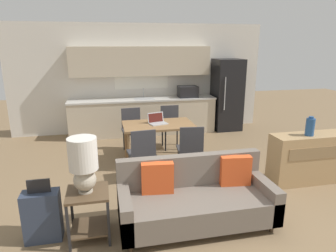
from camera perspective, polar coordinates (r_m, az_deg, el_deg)
The scene contains 16 objects.
ground_plane at distance 3.86m, azimuth 4.53°, elevation -19.86°, with size 20.00×20.00×0.00m, color #7F6647.
wall_back at distance 7.74m, azimuth -5.23°, elevation 9.00°, with size 6.40×0.07×2.70m.
kitchen_counter at distance 7.52m, azimuth -4.70°, elevation 4.88°, with size 3.63×0.65×2.15m.
refrigerator at distance 8.01m, azimuth 11.14°, elevation 5.85°, with size 0.69×0.70×1.84m.
dining_table at distance 5.66m, azimuth -1.84°, elevation -0.33°, with size 1.32×0.81×0.76m.
couch at distance 3.92m, azimuth 5.17°, elevation -13.59°, with size 1.92×0.80×0.83m.
side_table at distance 3.71m, azimuth -14.87°, elevation -14.67°, with size 0.47×0.47×0.60m.
table_lamp at distance 3.47m, azimuth -15.81°, elevation -6.65°, with size 0.32×0.32×0.64m.
credenza at distance 5.45m, azimuth 25.19°, elevation -5.55°, with size 1.28×0.42×0.82m.
vase at distance 5.22m, azimuth 25.44°, elevation -0.12°, with size 0.14×0.14×0.31m.
dining_chair_near_left at distance 4.93m, azimuth -4.97°, elevation -4.89°, with size 0.46×0.46×0.91m.
dining_chair_far_right at distance 6.54m, azimuth 0.54°, elevation 0.34°, with size 0.42×0.42×0.91m.
dining_chair_near_right at distance 5.12m, azimuth 4.27°, elevation -4.11°, with size 0.47×0.47×0.91m.
dining_chair_far_left at distance 6.33m, azimuth -6.83°, elevation -0.29°, with size 0.45×0.45×0.91m.
laptop at distance 5.67m, azimuth -2.07°, elevation 0.98°, with size 0.38×0.33×0.20m.
suitcase at distance 3.88m, azimuth -22.81°, elevation -15.48°, with size 0.41×0.22×0.77m.
Camera 1 is at (-0.95, -3.00, 2.24)m, focal length 32.00 mm.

